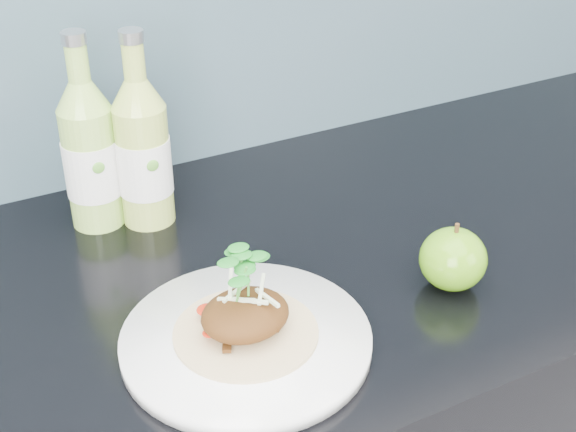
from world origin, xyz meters
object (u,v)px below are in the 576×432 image
at_px(dinner_plate, 246,340).
at_px(green_apple, 453,259).
at_px(cider_bottle_right, 143,153).
at_px(cider_bottle_left, 90,155).

distance_m(dinner_plate, green_apple, 0.25).
bearing_deg(cider_bottle_right, dinner_plate, -97.89).
bearing_deg(dinner_plate, cider_bottle_right, 90.22).
xyz_separation_m(dinner_plate, cider_bottle_left, (-0.06, 0.31, 0.09)).
distance_m(dinner_plate, cider_bottle_left, 0.33).
bearing_deg(cider_bottle_right, green_apple, -58.09).
relative_size(dinner_plate, cider_bottle_right, 1.33).
distance_m(green_apple, cider_bottle_left, 0.45).
bearing_deg(green_apple, cider_bottle_right, 130.02).
bearing_deg(dinner_plate, cider_bottle_left, 100.94).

